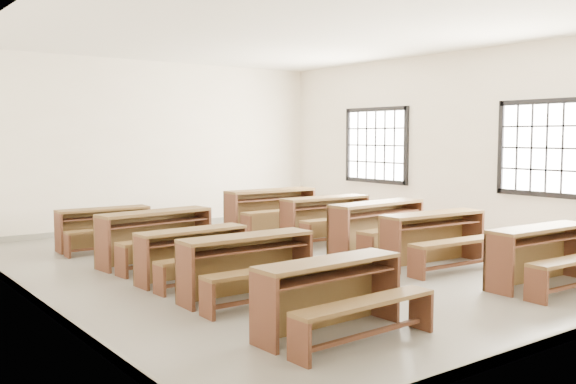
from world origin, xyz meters
TOP-DOWN VIEW (x-y plane):
  - room at (0.09, 0.00)m, footprint 8.50×8.50m
  - desk_set_0 at (-1.63, -2.86)m, footprint 1.53×0.83m
  - desk_set_1 at (-1.53, -1.34)m, footprint 1.56×0.83m
  - desk_set_2 at (-1.60, -0.22)m, footprint 1.46×0.81m
  - desk_set_3 at (-1.51, 1.03)m, footprint 1.73×1.03m
  - desk_set_4 at (-1.66, 2.61)m, footprint 1.46×0.78m
  - desk_set_5 at (1.59, -2.94)m, footprint 1.60×0.88m
  - desk_set_6 at (1.48, -1.39)m, footprint 1.68×0.94m
  - desk_set_7 at (1.58, -0.21)m, footprint 1.79×1.02m
  - desk_set_8 at (1.74, 1.22)m, footprint 1.66×0.90m
  - desk_set_9 at (1.50, 2.51)m, footprint 1.79×0.97m

SIDE VIEW (x-z plane):
  - desk_set_2 at x=-1.60m, z-range 0.05..0.69m
  - desk_set_4 at x=-1.66m, z-range 0.05..0.70m
  - desk_set_0 at x=-1.63m, z-range 0.06..0.73m
  - desk_set_1 at x=-1.53m, z-range 0.06..0.75m
  - desk_set_5 at x=1.59m, z-range 0.06..0.77m
  - desk_set_6 at x=1.48m, z-range 0.06..0.79m
  - desk_set_8 at x=1.74m, z-range 0.06..0.80m
  - desk_set_3 at x=-1.51m, z-range 0.06..0.80m
  - desk_set_7 at x=1.58m, z-range 0.06..0.84m
  - desk_set_9 at x=1.50m, z-range 0.07..0.86m
  - room at x=0.09m, z-range 0.54..3.74m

